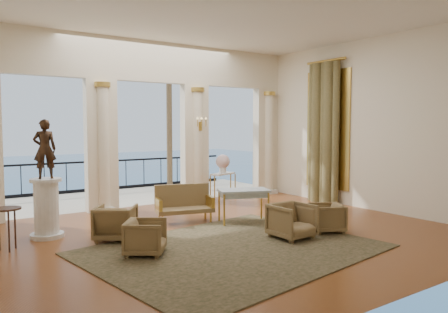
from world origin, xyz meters
TOP-DOWN VIEW (x-y plane):
  - floor at (0.00, 0.00)m, footprint 9.00×9.00m
  - room_walls at (0.00, -1.12)m, footprint 9.00×9.00m
  - arcade at (-0.00, 3.82)m, footprint 9.00×0.56m
  - terrace at (0.00, 5.80)m, footprint 10.00×3.60m
  - balustrade at (0.00, 7.40)m, footprint 9.00×0.06m
  - palm_tree at (2.00, 6.60)m, footprint 2.00×2.00m
  - curtain at (4.28, 1.50)m, footprint 0.33×1.40m
  - window_frame at (4.47, 1.50)m, footprint 0.04×1.60m
  - wall_sconce at (1.40, 3.51)m, footprint 0.30×0.11m
  - rug at (-0.68, -0.99)m, footprint 5.38×4.46m
  - armchair_a at (-2.09, -0.36)m, footprint 0.87×0.88m
  - armchair_b at (0.73, -1.00)m, footprint 0.76×0.72m
  - armchair_c at (1.69, -1.02)m, footprint 0.83×0.85m
  - armchair_d at (-2.17, 0.85)m, footprint 0.99×0.98m
  - settee at (-0.28, 1.52)m, footprint 1.39×0.87m
  - game_table at (0.78, 0.64)m, footprint 1.27×0.98m
  - pedestal at (-3.22, 1.82)m, footprint 0.64×0.64m
  - statue at (-3.22, 1.82)m, footprint 0.48×0.37m
  - console_table at (2.20, 3.55)m, footprint 0.90×0.59m
  - urn at (2.20, 3.55)m, footprint 0.42×0.42m
  - side_table at (-4.00, 1.27)m, footprint 0.47×0.47m

SIDE VIEW (x-z plane):
  - terrace at x=0.00m, z-range -0.10..0.00m
  - floor at x=0.00m, z-range 0.00..0.00m
  - rug at x=-0.68m, z-range 0.00..0.02m
  - armchair_c at x=1.69m, z-range 0.00..0.66m
  - armchair_a at x=-2.09m, z-range 0.00..0.67m
  - armchair_d at x=-2.17m, z-range 0.00..0.75m
  - armchair_b at x=0.73m, z-range 0.00..0.77m
  - balustrade at x=0.00m, z-range -0.11..0.92m
  - settee at x=-0.28m, z-range 0.00..0.85m
  - pedestal at x=-3.22m, z-range -0.02..1.16m
  - side_table at x=-4.00m, z-range 0.27..1.04m
  - console_table at x=2.20m, z-range 0.26..1.06m
  - game_table at x=0.78m, z-range 0.31..1.08m
  - urn at x=2.20m, z-range 0.84..1.39m
  - statue at x=-3.22m, z-range 1.18..2.34m
  - curtain at x=4.28m, z-range -0.03..4.06m
  - window_frame at x=4.47m, z-range 0.40..3.80m
  - wall_sconce at x=1.40m, z-range 2.06..2.40m
  - arcade at x=0.00m, z-range 0.33..4.83m
  - room_walls at x=0.00m, z-range -1.62..7.38m
  - palm_tree at x=2.00m, z-range 1.84..6.34m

